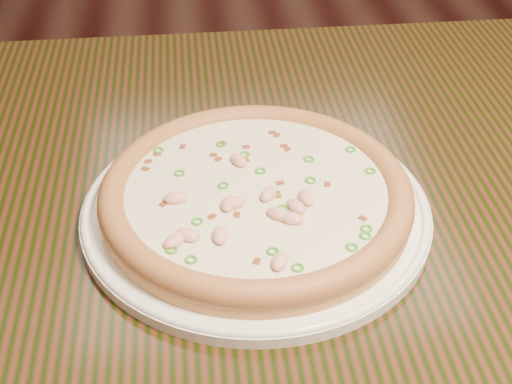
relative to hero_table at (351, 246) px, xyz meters
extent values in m
cube|color=black|center=(0.00, 0.00, 0.08)|extent=(1.20, 0.80, 0.04)
cylinder|color=white|center=(-0.12, -0.05, 0.10)|extent=(0.36, 0.36, 0.01)
torus|color=white|center=(-0.12, -0.05, 0.11)|extent=(0.36, 0.36, 0.01)
cylinder|color=tan|center=(-0.12, -0.05, 0.12)|extent=(0.32, 0.32, 0.02)
torus|color=#B48044|center=(-0.12, -0.05, 0.13)|extent=(0.32, 0.32, 0.03)
cylinder|color=beige|center=(-0.12, -0.05, 0.13)|extent=(0.27, 0.27, 0.00)
ellipsoid|color=#F2B29E|center=(-0.16, -0.12, 0.14)|extent=(0.01, 0.02, 0.01)
ellipsoid|color=#F2B29E|center=(-0.15, -0.08, 0.14)|extent=(0.02, 0.03, 0.01)
ellipsoid|color=#F2B29E|center=(-0.11, -0.07, 0.14)|extent=(0.03, 0.03, 0.01)
ellipsoid|color=#F2B29E|center=(-0.10, -0.10, 0.14)|extent=(0.03, 0.03, 0.01)
ellipsoid|color=#F2B29E|center=(-0.07, -0.08, 0.14)|extent=(0.02, 0.03, 0.01)
ellipsoid|color=#F2B29E|center=(-0.20, -0.06, 0.14)|extent=(0.02, 0.01, 0.01)
ellipsoid|color=#F2B29E|center=(-0.14, -0.08, 0.14)|extent=(0.03, 0.02, 0.01)
ellipsoid|color=#F2B29E|center=(-0.13, 0.00, 0.14)|extent=(0.02, 0.03, 0.01)
ellipsoid|color=#F2B29E|center=(-0.20, -0.13, 0.14)|extent=(0.03, 0.03, 0.01)
ellipsoid|color=#F2B29E|center=(-0.11, -0.16, 0.14)|extent=(0.02, 0.03, 0.01)
ellipsoid|color=#F2B29E|center=(-0.08, -0.09, 0.14)|extent=(0.02, 0.03, 0.01)
ellipsoid|color=#F2B29E|center=(-0.19, -0.12, 0.14)|extent=(0.03, 0.03, 0.01)
ellipsoid|color=#F2B29E|center=(-0.09, -0.11, 0.14)|extent=(0.03, 0.02, 0.01)
cube|color=maroon|center=(-0.13, -0.16, 0.13)|extent=(0.01, 0.01, 0.00)
cube|color=maroon|center=(-0.12, 0.03, 0.13)|extent=(0.01, 0.01, 0.00)
cube|color=maroon|center=(-0.10, -0.06, 0.13)|extent=(0.01, 0.01, 0.00)
cube|color=maroon|center=(-0.13, 0.00, 0.13)|extent=(0.01, 0.01, 0.00)
cube|color=maroon|center=(-0.09, -0.04, 0.13)|extent=(0.01, 0.01, 0.00)
cube|color=maroon|center=(-0.21, -0.07, 0.13)|extent=(0.01, 0.01, 0.00)
cube|color=maroon|center=(-0.23, 0.00, 0.13)|extent=(0.01, 0.01, 0.00)
cube|color=maroon|center=(-0.17, -0.09, 0.13)|extent=(0.01, 0.01, 0.00)
cube|color=maroon|center=(-0.19, 0.03, 0.13)|extent=(0.01, 0.01, 0.00)
cube|color=maroon|center=(-0.23, 0.01, 0.13)|extent=(0.01, 0.01, 0.00)
cube|color=maroon|center=(-0.02, -0.11, 0.13)|extent=(0.01, 0.01, 0.00)
cube|color=maroon|center=(-0.09, 0.05, 0.13)|extent=(0.01, 0.01, 0.00)
cube|color=maroon|center=(-0.16, 0.01, 0.13)|extent=(0.01, 0.01, 0.00)
cube|color=maroon|center=(-0.05, -0.05, 0.13)|extent=(0.01, 0.01, 0.00)
cube|color=maroon|center=(-0.22, 0.02, 0.13)|extent=(0.01, 0.01, 0.00)
cube|color=maroon|center=(-0.15, 0.04, 0.13)|extent=(0.01, 0.01, 0.00)
cube|color=maroon|center=(-0.09, 0.05, 0.13)|extent=(0.01, 0.01, 0.00)
cube|color=maroon|center=(-0.14, -0.09, 0.13)|extent=(0.01, 0.01, 0.00)
cube|color=maroon|center=(-0.07, -0.06, 0.13)|extent=(0.01, 0.01, 0.00)
cube|color=maroon|center=(-0.08, 0.02, 0.13)|extent=(0.01, 0.01, 0.00)
cube|color=maroon|center=(-0.08, 0.02, 0.13)|extent=(0.01, 0.01, 0.00)
cube|color=maroon|center=(-0.16, 0.01, 0.13)|extent=(0.01, 0.01, 0.00)
torus|color=#388F20|center=(-0.22, 0.03, 0.13)|extent=(0.01, 0.01, 0.00)
torus|color=#388F20|center=(-0.02, -0.13, 0.13)|extent=(0.01, 0.01, 0.00)
torus|color=#388F20|center=(-0.19, -0.12, 0.13)|extent=(0.02, 0.02, 0.00)
torus|color=#388F20|center=(-0.15, -0.04, 0.13)|extent=(0.01, 0.01, 0.00)
torus|color=#388F20|center=(-0.20, -0.02, 0.13)|extent=(0.01, 0.01, 0.00)
torus|color=#388F20|center=(-0.18, -0.10, 0.13)|extent=(0.01, 0.01, 0.00)
torus|color=#388F20|center=(-0.19, -0.15, 0.13)|extent=(0.02, 0.02, 0.00)
torus|color=#388F20|center=(-0.08, -0.08, 0.13)|extent=(0.02, 0.02, 0.00)
torus|color=#388F20|center=(-0.10, -0.09, 0.13)|extent=(0.02, 0.02, 0.00)
torus|color=#388F20|center=(-0.12, -0.15, 0.13)|extent=(0.01, 0.01, 0.00)
torus|color=#388F20|center=(-0.21, -0.14, 0.13)|extent=(0.02, 0.02, 0.00)
torus|color=#388F20|center=(-0.10, -0.06, 0.13)|extent=(0.02, 0.02, 0.00)
torus|color=#388F20|center=(0.00, -0.03, 0.13)|extent=(0.02, 0.02, 0.00)
torus|color=#388F20|center=(-0.04, -0.15, 0.13)|extent=(0.01, 0.01, 0.00)
torus|color=#388F20|center=(-0.06, -0.04, 0.13)|extent=(0.02, 0.02, 0.00)
torus|color=#388F20|center=(-0.10, -0.17, 0.13)|extent=(0.02, 0.02, 0.00)
torus|color=#388F20|center=(-0.01, 0.01, 0.13)|extent=(0.02, 0.02, 0.00)
torus|color=#388F20|center=(-0.03, -0.13, 0.13)|extent=(0.01, 0.01, 0.00)
torus|color=#388F20|center=(-0.13, 0.01, 0.13)|extent=(0.02, 0.02, 0.00)
torus|color=#388F20|center=(-0.15, 0.03, 0.13)|extent=(0.02, 0.02, 0.00)
torus|color=#388F20|center=(-0.11, -0.02, 0.13)|extent=(0.02, 0.02, 0.00)
torus|color=#388F20|center=(-0.06, -0.01, 0.13)|extent=(0.01, 0.01, 0.00)
camera|label=1|loc=(-0.18, -0.62, 0.57)|focal=50.00mm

